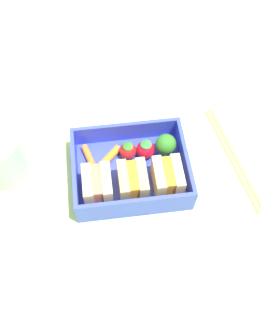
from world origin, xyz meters
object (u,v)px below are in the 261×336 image
sandwich_center (98,185)px  broccoli_floret (166,145)px  carrot_stick_left (89,157)px  sandwich_left (168,177)px  strawberry_left (146,149)px  carrot_stick_far_left (108,158)px  sandwich_center_left (133,181)px  strawberry_far_left (128,150)px  drinking_glass (2,159)px  chopstick_pair (234,157)px

sandwich_center → broccoli_floret: 12.58cm
sandwich_center → carrot_stick_left: 6.42cm
carrot_stick_left → sandwich_center: bearing=99.6°
sandwich_left → strawberry_left: bearing=-67.5°
sandwich_center → broccoli_floret: bearing=-153.2°
strawberry_left → carrot_stick_far_left: 6.15cm
carrot_stick_left → sandwich_left: bearing=152.1°
sandwich_left → sandwich_center_left: bearing=0.0°
sandwich_center → strawberry_far_left: sandwich_center is taller
sandwich_center → strawberry_far_left: (-5.30, -5.98, -0.72)cm
sandwich_center → carrot_stick_far_left: 6.04cm
sandwich_center_left → broccoli_floret: sandwich_center_left is taller
carrot_stick_far_left → carrot_stick_left: bearing=-12.0°
broccoli_floret → drinking_glass: (25.26, -0.25, 0.48)cm
sandwich_left → broccoli_floret: bearing=-97.0°
chopstick_pair → carrot_stick_left: bearing=-4.9°
strawberry_left → broccoli_floret: bearing=177.1°
strawberry_far_left → carrot_stick_left: 6.40cm
sandwich_center → carrot_stick_left: size_ratio=1.24×
carrot_stick_left → drinking_glass: bearing=0.9°
strawberry_left → drinking_glass: size_ratio=0.43×
broccoli_floret → chopstick_pair: (-11.37, 1.59, -3.38)cm
broccoli_floret → carrot_stick_left: size_ratio=0.97×
carrot_stick_left → drinking_glass: 13.24cm
sandwich_center → carrot_stick_far_left: sandwich_center is taller
sandwich_center_left → carrot_stick_far_left: sandwich_center_left is taller
carrot_stick_far_left → carrot_stick_left: (3.07, -0.65, -0.07)cm
sandwich_left → carrot_stick_left: size_ratio=1.24×
sandwich_left → drinking_glass: size_ratio=0.65×
broccoli_floret → sandwich_center_left: bearing=43.6°
sandwich_center_left → drinking_glass: (19.30, -5.92, 0.79)cm
strawberry_left → sandwich_left: bearing=112.5°
strawberry_left → drinking_glass: drinking_glass is taller
sandwich_center_left → carrot_stick_left: 8.93cm
carrot_stick_left → drinking_glass: size_ratio=0.52×
sandwich_center → strawberry_far_left: size_ratio=1.62×
sandwich_left → chopstick_pair: bearing=-161.3°
broccoli_floret → carrot_stick_left: (12.25, -0.44, -1.98)cm
sandwich_center → carrot_stick_far_left: size_ratio=1.08×
sandwich_center_left → carrot_stick_left: bearing=-44.2°
sandwich_left → carrot_stick_far_left: 10.21cm
sandwich_left → carrot_stick_left: bearing=-27.9°
sandwich_center_left → drinking_glass: size_ratio=0.65×
carrot_stick_far_left → strawberry_far_left: bearing=-170.9°
carrot_stick_far_left → drinking_glass: 16.26cm
strawberry_left → drinking_glass: bearing=-0.2°
sandwich_left → strawberry_left: sandwich_left is taller
carrot_stick_left → drinking_glass: drinking_glass is taller
sandwich_center → drinking_glass: (14.03, -5.92, 0.79)cm
carrot_stick_far_left → chopstick_pair: carrot_stick_far_left is taller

